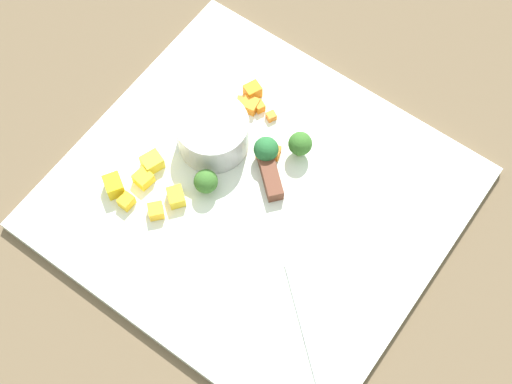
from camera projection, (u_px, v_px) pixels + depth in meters
ground_plane at (256, 200)px, 0.85m from camera, size 4.00×4.00×0.00m
cutting_board at (256, 198)px, 0.85m from camera, size 0.41×0.38×0.01m
prep_bowl at (213, 133)px, 0.85m from camera, size 0.08×0.08×0.04m
chef_knife at (287, 230)px, 0.82m from camera, size 0.22×0.20×0.02m
carrot_dice_0 at (250, 105)px, 0.89m from camera, size 0.02×0.02×0.01m
carrot_dice_1 at (253, 91)px, 0.89m from camera, size 0.02×0.02×0.02m
carrot_dice_2 at (274, 152)px, 0.86m from camera, size 0.02×0.02×0.01m
carrot_dice_3 at (241, 101)px, 0.89m from camera, size 0.01×0.01×0.01m
carrot_dice_4 at (263, 154)px, 0.86m from camera, size 0.01×0.01×0.01m
carrot_dice_5 at (259, 107)px, 0.89m from camera, size 0.01×0.01×0.01m
carrot_dice_6 at (271, 116)px, 0.88m from camera, size 0.01×0.01×0.01m
pepper_dice_0 at (126, 201)px, 0.83m from camera, size 0.01×0.02×0.01m
pepper_dice_1 at (143, 179)px, 0.84m from camera, size 0.02×0.02×0.01m
pepper_dice_2 at (152, 162)px, 0.85m from camera, size 0.03×0.03×0.02m
pepper_dice_3 at (156, 211)px, 0.83m from camera, size 0.02×0.02×0.01m
pepper_dice_4 at (114, 186)px, 0.84m from camera, size 0.03×0.03×0.02m
pepper_dice_5 at (176, 197)px, 0.83m from camera, size 0.03×0.03×0.02m
broccoli_floret_0 at (266, 149)px, 0.85m from camera, size 0.03×0.03×0.03m
broccoli_floret_1 at (206, 182)px, 0.83m from camera, size 0.03×0.03×0.03m
broccoli_floret_2 at (300, 144)px, 0.85m from camera, size 0.03×0.03×0.03m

